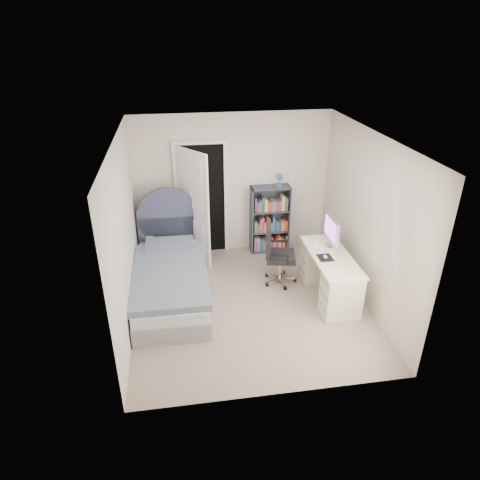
{
  "coord_description": "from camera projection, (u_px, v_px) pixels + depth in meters",
  "views": [
    {
      "loc": [
        -0.97,
        -5.25,
        3.77
      ],
      "look_at": [
        -0.13,
        0.13,
        1.01
      ],
      "focal_mm": 32.0,
      "sensor_mm": 36.0,
      "label": 1
    }
  ],
  "objects": [
    {
      "name": "floor_lamp",
      "position": [
        176.0,
        230.0,
        7.56
      ],
      "size": [
        0.18,
        0.18,
        1.27
      ],
      "color": "silver",
      "rests_on": "ground"
    },
    {
      "name": "office_chair",
      "position": [
        276.0,
        251.0,
        6.75
      ],
      "size": [
        0.55,
        0.57,
        1.02
      ],
      "color": "silver",
      "rests_on": "ground"
    },
    {
      "name": "bed",
      "position": [
        171.0,
        277.0,
        6.53
      ],
      "size": [
        1.09,
        2.27,
        1.4
      ],
      "color": "gray",
      "rests_on": "ground"
    },
    {
      "name": "bookcase",
      "position": [
        270.0,
        222.0,
        7.75
      ],
      "size": [
        0.69,
        0.3,
        1.47
      ],
      "color": "#373F4B",
      "rests_on": "ground"
    },
    {
      "name": "room_shell",
      "position": [
        251.0,
        228.0,
        5.89
      ],
      "size": [
        3.5,
        3.7,
        2.6
      ],
      "color": "gray",
      "rests_on": "ground"
    },
    {
      "name": "desk",
      "position": [
        329.0,
        273.0,
        6.5
      ],
      "size": [
        0.57,
        1.43,
        1.17
      ],
      "color": "#F3EECC",
      "rests_on": "ground"
    },
    {
      "name": "door",
      "position": [
        196.0,
        204.0,
        7.28
      ],
      "size": [
        0.92,
        0.69,
        2.06
      ],
      "color": "black",
      "rests_on": "ground"
    },
    {
      "name": "nightstand",
      "position": [
        153.0,
        246.0,
        7.36
      ],
      "size": [
        0.37,
        0.37,
        0.55
      ],
      "color": "tan",
      "rests_on": "ground"
    }
  ]
}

